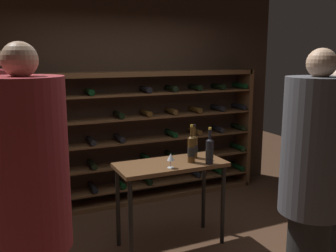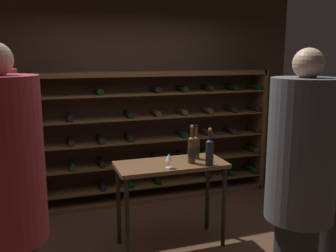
{
  "view_description": "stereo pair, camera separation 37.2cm",
  "coord_description": "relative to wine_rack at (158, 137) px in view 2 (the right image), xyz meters",
  "views": [
    {
      "loc": [
        -1.49,
        -3.04,
        1.98
      ],
      "look_at": [
        0.03,
        0.28,
        1.28
      ],
      "focal_mm": 40.02,
      "sensor_mm": 36.0,
      "label": 1
    },
    {
      "loc": [
        -1.14,
        -3.18,
        1.98
      ],
      "look_at": [
        0.03,
        0.28,
        1.28
      ],
      "focal_mm": 40.02,
      "sensor_mm": 36.0,
      "label": 2
    }
  ],
  "objects": [
    {
      "name": "back_wall",
      "position": [
        -0.32,
        0.21,
        0.62
      ],
      "size": [
        4.78,
        0.1,
        2.99
      ],
      "primitive_type": "cube",
      "color": "#332319",
      "rests_on": "ground"
    },
    {
      "name": "wine_rack",
      "position": [
        0.0,
        0.0,
        0.0
      ],
      "size": [
        3.25,
        0.32,
        1.76
      ],
      "color": "brown",
      "rests_on": "ground"
    },
    {
      "name": "tasting_table",
      "position": [
        -0.26,
        -1.3,
        -0.1
      ],
      "size": [
        1.12,
        0.5,
        0.89
      ],
      "color": "brown",
      "rests_on": "ground"
    },
    {
      "name": "person_guest_khaki",
      "position": [
        0.15,
        -2.77,
        0.25
      ],
      "size": [
        0.45,
        0.45,
        2.02
      ],
      "rotation": [
        0.0,
        0.0,
        -1.63
      ],
      "color": "black",
      "rests_on": "ground"
    },
    {
      "name": "person_bystander_dark_jacket",
      "position": [
        -1.69,
        -2.5,
        0.26
      ],
      "size": [
        0.45,
        0.45,
        2.04
      ],
      "rotation": [
        0.0,
        0.0,
        2.25
      ],
      "color": "#2B2B2B",
      "rests_on": "ground"
    },
    {
      "name": "wine_bottle_green_slim",
      "position": [
        0.08,
        -1.49,
        0.15
      ],
      "size": [
        0.08,
        0.08,
        0.37
      ],
      "color": "black",
      "rests_on": "tasting_table"
    },
    {
      "name": "wine_bottle_amber_reserve",
      "position": [
        0.05,
        -1.23,
        0.15
      ],
      "size": [
        0.08,
        0.08,
        0.36
      ],
      "color": "#4C3314",
      "rests_on": "tasting_table"
    },
    {
      "name": "wine_bottle_black_capsule",
      "position": [
        -0.06,
        -1.37,
        0.16
      ],
      "size": [
        0.08,
        0.08,
        0.39
      ],
      "color": "#4C3314",
      "rests_on": "tasting_table"
    },
    {
      "name": "wine_glass_stemmed_center",
      "position": [
        -0.33,
        -1.46,
        0.12
      ],
      "size": [
        0.07,
        0.07,
        0.14
      ],
      "color": "silver",
      "rests_on": "tasting_table"
    }
  ]
}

